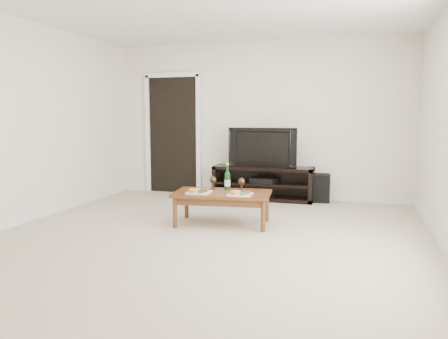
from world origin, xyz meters
TOP-DOWN VIEW (x-y plane):
  - floor at (0.00, 0.00)m, footprint 5.50×5.50m
  - back_wall at (0.00, 2.77)m, footprint 5.00×0.04m
  - doorway at (-1.55, 2.73)m, footprint 0.90×0.02m
  - media_console at (0.15, 2.50)m, footprint 1.63×0.45m
  - television at (0.15, 2.50)m, footprint 1.11×0.19m
  - av_receiver at (0.17, 2.48)m, footprint 0.45×0.37m
  - subwoofer at (1.07, 2.59)m, footprint 0.32×0.32m
  - coffee_table at (-0.01, 0.70)m, footprint 1.27×0.79m
  - plate_left at (-0.27, 0.55)m, footprint 0.27×0.27m
  - plate_right at (0.26, 0.56)m, footprint 0.27×0.27m
  - wine_bottle at (-0.00, 0.90)m, footprint 0.07×0.07m
  - goblet_left at (-0.19, 0.88)m, footprint 0.09×0.09m
  - goblet_right at (0.20, 0.85)m, footprint 0.09×0.09m

SIDE VIEW (x-z plane):
  - floor at x=0.00m, z-range 0.00..0.00m
  - coffee_table at x=-0.01m, z-range 0.00..0.42m
  - subwoofer at x=1.07m, z-range 0.00..0.45m
  - media_console at x=0.15m, z-range 0.00..0.55m
  - av_receiver at x=0.17m, z-range 0.29..0.36m
  - plate_left at x=-0.27m, z-range 0.42..0.49m
  - plate_right at x=0.26m, z-range 0.42..0.49m
  - goblet_left at x=-0.19m, z-range 0.42..0.59m
  - goblet_right at x=0.20m, z-range 0.42..0.59m
  - wine_bottle at x=0.00m, z-range 0.42..0.77m
  - television at x=0.15m, z-range 0.55..1.19m
  - doorway at x=-1.55m, z-range 0.00..2.05m
  - back_wall at x=0.00m, z-range 0.00..2.60m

